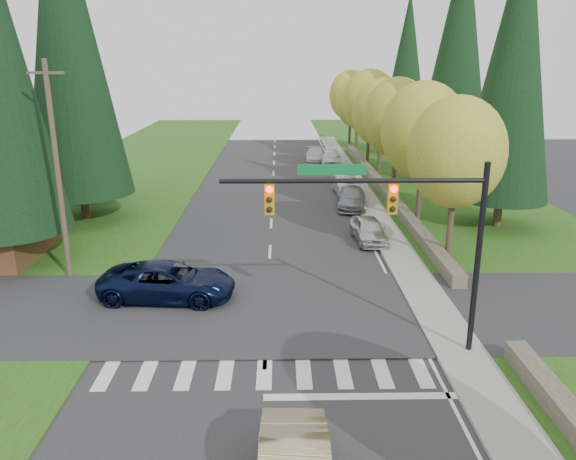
{
  "coord_description": "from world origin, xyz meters",
  "views": [
    {
      "loc": [
        0.52,
        -13.17,
        9.91
      ],
      "look_at": [
        0.9,
        10.28,
        2.8
      ],
      "focal_mm": 35.0,
      "sensor_mm": 36.0,
      "label": 1
    }
  ],
  "objects_px": {
    "parked_car_a": "(369,230)",
    "parked_car_e": "(316,156)",
    "parked_car_b": "(352,198)",
    "suv_navy": "(168,282)",
    "parked_car_c": "(345,185)",
    "parked_car_d": "(331,158)"
  },
  "relations": [
    {
      "from": "parked_car_b",
      "to": "parked_car_e",
      "type": "xyz_separation_m",
      "value": [
        -1.4,
        18.13,
        0.0
      ]
    },
    {
      "from": "parked_car_d",
      "to": "parked_car_b",
      "type": "bearing_deg",
      "value": -87.56
    },
    {
      "from": "suv_navy",
      "to": "parked_car_d",
      "type": "xyz_separation_m",
      "value": [
        9.88,
        31.73,
        0.02
      ]
    },
    {
      "from": "parked_car_d",
      "to": "parked_car_e",
      "type": "relative_size",
      "value": 1.0
    },
    {
      "from": "parked_car_b",
      "to": "parked_car_c",
      "type": "bearing_deg",
      "value": 96.57
    },
    {
      "from": "parked_car_b",
      "to": "parked_car_e",
      "type": "relative_size",
      "value": 1.0
    },
    {
      "from": "parked_car_c",
      "to": "parked_car_d",
      "type": "relative_size",
      "value": 0.9
    },
    {
      "from": "parked_car_a",
      "to": "parked_car_b",
      "type": "distance_m",
      "value": 7.67
    },
    {
      "from": "suv_navy",
      "to": "parked_car_e",
      "type": "bearing_deg",
      "value": -9.34
    },
    {
      "from": "parked_car_c",
      "to": "parked_car_a",
      "type": "bearing_deg",
      "value": -93.54
    },
    {
      "from": "suv_navy",
      "to": "parked_car_c",
      "type": "distance_m",
      "value": 22.02
    },
    {
      "from": "suv_navy",
      "to": "parked_car_c",
      "type": "height_order",
      "value": "suv_navy"
    },
    {
      "from": "parked_car_e",
      "to": "parked_car_a",
      "type": "bearing_deg",
      "value": -84.96
    },
    {
      "from": "parked_car_d",
      "to": "parked_car_e",
      "type": "distance_m",
      "value": 2.4
    },
    {
      "from": "parked_car_e",
      "to": "parked_car_c",
      "type": "bearing_deg",
      "value": -82.35
    },
    {
      "from": "parked_car_a",
      "to": "parked_car_e",
      "type": "height_order",
      "value": "parked_car_e"
    },
    {
      "from": "parked_car_d",
      "to": "parked_car_e",
      "type": "bearing_deg",
      "value": 128.12
    },
    {
      "from": "parked_car_a",
      "to": "parked_car_d",
      "type": "height_order",
      "value": "parked_car_d"
    },
    {
      "from": "suv_navy",
      "to": "parked_car_d",
      "type": "distance_m",
      "value": 33.23
    },
    {
      "from": "suv_navy",
      "to": "parked_car_b",
      "type": "xyz_separation_m",
      "value": [
        9.88,
        15.55,
        -0.1
      ]
    },
    {
      "from": "parked_car_a",
      "to": "parked_car_d",
      "type": "bearing_deg",
      "value": 86.19
    },
    {
      "from": "parked_car_b",
      "to": "parked_car_c",
      "type": "height_order",
      "value": "parked_car_c"
    }
  ]
}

